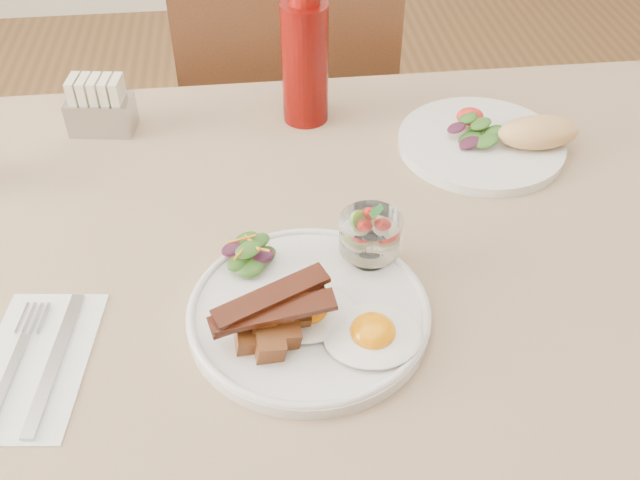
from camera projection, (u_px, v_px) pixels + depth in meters
table at (324, 297)px, 0.97m from camera, size 1.33×0.88×0.75m
chair_far at (288, 123)px, 1.56m from camera, size 0.42×0.42×0.93m
main_plate at (309, 313)px, 0.82m from camera, size 0.28×0.28×0.02m
fried_eggs at (339, 321)px, 0.79m from camera, size 0.18×0.15×0.03m
bacon_potato_pile at (271, 320)px, 0.77m from camera, size 0.14×0.09×0.06m
side_salad at (249, 255)px, 0.86m from camera, size 0.07×0.07×0.04m
fruit_cup at (370, 234)px, 0.85m from camera, size 0.08×0.08×0.08m
second_plate at (494, 139)px, 1.07m from camera, size 0.27×0.25×0.06m
ketchup_bottle at (305, 61)px, 1.08m from camera, size 0.07×0.07×0.21m
hot_sauce_bottle at (313, 77)px, 1.10m from camera, size 0.06×0.06×0.15m
sugar_caddy at (100, 108)px, 1.10m from camera, size 0.11×0.07×0.09m
napkin_cutlery at (36, 363)px, 0.77m from camera, size 0.14×0.22×0.01m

